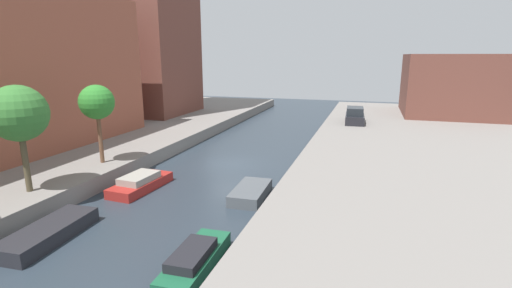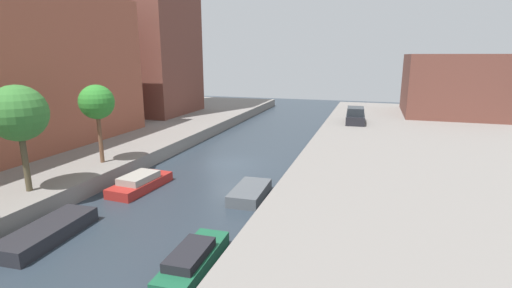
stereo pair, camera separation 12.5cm
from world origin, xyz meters
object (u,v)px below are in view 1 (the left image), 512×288
(parked_car, at_px, (355,116))
(moored_boat_right_2, at_px, (251,193))
(low_block_right, at_px, (451,85))
(moored_boat_left_1, at_px, (48,233))
(moored_boat_right_1, at_px, (195,260))
(street_tree_1, at_px, (18,114))
(moored_boat_left_2, at_px, (141,183))
(street_tree_2, at_px, (97,103))

(parked_car, bearing_deg, moored_boat_right_2, -102.63)
(low_block_right, height_order, moored_boat_right_2, low_block_right)
(moored_boat_left_1, relative_size, moored_boat_right_1, 1.09)
(moored_boat_left_1, bearing_deg, street_tree_1, 146.29)
(moored_boat_left_1, relative_size, moored_boat_left_2, 1.06)
(moored_boat_right_1, distance_m, moored_boat_right_2, 7.32)
(street_tree_1, xyz_separation_m, moored_boat_left_2, (3.56, 4.17, -4.53))
(parked_car, xyz_separation_m, moored_boat_right_2, (-4.52, -20.17, -1.36))
(low_block_right, distance_m, moored_boat_left_2, 36.60)
(moored_boat_left_2, height_order, moored_boat_right_2, moored_boat_left_2)
(low_block_right, xyz_separation_m, parked_car, (-10.01, -8.82, -2.73))
(street_tree_1, bearing_deg, low_block_right, 53.91)
(street_tree_2, bearing_deg, street_tree_1, -90.00)
(street_tree_1, bearing_deg, moored_boat_left_2, 49.52)
(moored_boat_left_2, relative_size, moored_boat_right_1, 1.03)
(parked_car, bearing_deg, street_tree_2, -126.74)
(moored_boat_left_2, bearing_deg, moored_boat_right_2, 5.65)
(low_block_right, xyz_separation_m, street_tree_1, (-24.65, -33.81, 0.52))
(moored_boat_left_2, bearing_deg, low_block_right, 54.57)
(street_tree_1, relative_size, moored_boat_left_2, 1.24)
(moored_boat_left_1, bearing_deg, moored_boat_right_1, -1.86)
(moored_boat_right_1, bearing_deg, low_block_right, 68.53)
(street_tree_1, height_order, parked_car, street_tree_1)
(low_block_right, xyz_separation_m, moored_boat_right_1, (-14.28, -36.31, -4.01))
(low_block_right, bearing_deg, moored_boat_right_1, -111.47)
(parked_car, bearing_deg, low_block_right, 41.39)
(street_tree_2, relative_size, moored_boat_right_1, 1.19)
(moored_boat_right_1, bearing_deg, moored_boat_left_1, 178.14)
(parked_car, bearing_deg, street_tree_1, -120.36)
(street_tree_2, xyz_separation_m, moored_boat_left_1, (3.40, -7.65, -4.49))
(moored_boat_right_2, bearing_deg, moored_boat_left_1, -133.47)
(street_tree_1, distance_m, moored_boat_right_2, 12.12)
(street_tree_2, bearing_deg, moored_boat_left_2, -18.76)
(street_tree_2, distance_m, moored_boat_left_2, 5.81)
(street_tree_1, xyz_separation_m, street_tree_2, (-0.00, 5.38, -0.11))
(moored_boat_right_2, bearing_deg, street_tree_2, 176.83)
(moored_boat_right_1, bearing_deg, moored_boat_left_2, 135.60)
(street_tree_1, distance_m, parked_car, 29.15)
(moored_boat_right_2, bearing_deg, low_block_right, 63.38)
(low_block_right, distance_m, moored_boat_right_2, 32.69)
(parked_car, bearing_deg, moored_boat_left_2, -118.02)
(parked_car, distance_m, moored_boat_right_1, 27.85)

